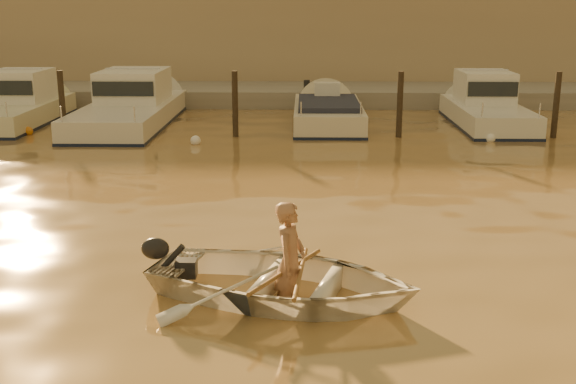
{
  "coord_description": "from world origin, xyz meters",
  "views": [
    {
      "loc": [
        1.9,
        -8.03,
        4.04
      ],
      "look_at": [
        1.62,
        4.36,
        0.75
      ],
      "focal_mm": 45.0,
      "sensor_mm": 36.0,
      "label": 1
    }
  ],
  "objects_px": {
    "moored_boat_4": "(487,107)",
    "waterfront_building": "(265,36)",
    "dinghy": "(283,280)",
    "moored_boat_1": "(14,105)",
    "moored_boat_3": "(328,118)",
    "moored_boat_2": "(129,106)",
    "person": "(290,262)"
  },
  "relations": [
    {
      "from": "moored_boat_4",
      "to": "waterfront_building",
      "type": "relative_size",
      "value": 0.14
    },
    {
      "from": "moored_boat_3",
      "to": "person",
      "type": "bearing_deg",
      "value": -93.83
    },
    {
      "from": "dinghy",
      "to": "waterfront_building",
      "type": "distance_m",
      "value": 25.78
    },
    {
      "from": "moored_boat_1",
      "to": "moored_boat_3",
      "type": "distance_m",
      "value": 10.58
    },
    {
      "from": "person",
      "to": "moored_boat_2",
      "type": "height_order",
      "value": "moored_boat_2"
    },
    {
      "from": "moored_boat_3",
      "to": "waterfront_building",
      "type": "xyz_separation_m",
      "value": [
        -2.7,
        11.0,
        2.17
      ]
    },
    {
      "from": "dinghy",
      "to": "moored_boat_1",
      "type": "bearing_deg",
      "value": 49.08
    },
    {
      "from": "person",
      "to": "moored_boat_1",
      "type": "height_order",
      "value": "moored_boat_1"
    },
    {
      "from": "person",
      "to": "moored_boat_2",
      "type": "bearing_deg",
      "value": 37.33
    },
    {
      "from": "dinghy",
      "to": "moored_boat_4",
      "type": "relative_size",
      "value": 0.58
    },
    {
      "from": "person",
      "to": "waterfront_building",
      "type": "bearing_deg",
      "value": 19.95
    },
    {
      "from": "dinghy",
      "to": "moored_boat_3",
      "type": "distance_m",
      "value": 14.68
    },
    {
      "from": "moored_boat_2",
      "to": "moored_boat_3",
      "type": "xyz_separation_m",
      "value": [
        6.67,
        0.0,
        -0.4
      ]
    },
    {
      "from": "moored_boat_1",
      "to": "dinghy",
      "type": "bearing_deg",
      "value": -57.04
    },
    {
      "from": "moored_boat_1",
      "to": "moored_boat_2",
      "type": "height_order",
      "value": "same"
    },
    {
      "from": "moored_boat_3",
      "to": "moored_boat_4",
      "type": "height_order",
      "value": "moored_boat_4"
    },
    {
      "from": "moored_boat_1",
      "to": "moored_boat_2",
      "type": "xyz_separation_m",
      "value": [
        3.9,
        0.0,
        0.0
      ]
    },
    {
      "from": "person",
      "to": "waterfront_building",
      "type": "relative_size",
      "value": 0.04
    },
    {
      "from": "moored_boat_1",
      "to": "moored_boat_3",
      "type": "relative_size",
      "value": 1.07
    },
    {
      "from": "moored_boat_1",
      "to": "waterfront_building",
      "type": "relative_size",
      "value": 0.15
    },
    {
      "from": "dinghy",
      "to": "moored_boat_1",
      "type": "relative_size",
      "value": 0.56
    },
    {
      "from": "moored_boat_4",
      "to": "waterfront_building",
      "type": "bearing_deg",
      "value": 126.03
    },
    {
      "from": "dinghy",
      "to": "moored_boat_2",
      "type": "xyz_separation_m",
      "value": [
        -5.6,
        14.64,
        0.35
      ]
    },
    {
      "from": "dinghy",
      "to": "waterfront_building",
      "type": "height_order",
      "value": "waterfront_building"
    },
    {
      "from": "moored_boat_3",
      "to": "waterfront_building",
      "type": "distance_m",
      "value": 11.53
    },
    {
      "from": "moored_boat_4",
      "to": "waterfront_building",
      "type": "xyz_separation_m",
      "value": [
        -8.0,
        11.0,
        1.77
      ]
    },
    {
      "from": "dinghy",
      "to": "moored_boat_2",
      "type": "relative_size",
      "value": 0.44
    },
    {
      "from": "moored_boat_4",
      "to": "dinghy",
      "type": "bearing_deg",
      "value": -113.54
    },
    {
      "from": "person",
      "to": "moored_boat_4",
      "type": "bearing_deg",
      "value": -7.07
    },
    {
      "from": "moored_boat_3",
      "to": "moored_boat_4",
      "type": "bearing_deg",
      "value": 0.0
    },
    {
      "from": "moored_boat_3",
      "to": "moored_boat_4",
      "type": "xyz_separation_m",
      "value": [
        5.3,
        0.0,
        0.4
      ]
    },
    {
      "from": "dinghy",
      "to": "moored_boat_1",
      "type": "height_order",
      "value": "moored_boat_1"
    }
  ]
}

